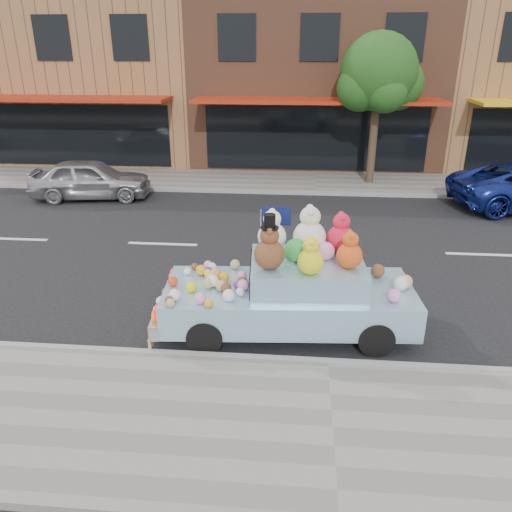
# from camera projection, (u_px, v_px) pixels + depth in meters

# --- Properties ---
(ground) EXTENTS (120.00, 120.00, 0.00)m
(ground) POSITION_uv_depth(u_px,v_px,m) (319.00, 249.00, 12.51)
(ground) COLOR black
(ground) RESTS_ON ground
(near_sidewalk) EXTENTS (60.00, 3.00, 0.12)m
(near_sidewalk) POSITION_uv_depth(u_px,v_px,m) (333.00, 430.00, 6.52)
(near_sidewalk) COLOR gray
(near_sidewalk) RESTS_ON ground
(far_sidewalk) EXTENTS (60.00, 3.00, 0.12)m
(far_sidewalk) POSITION_uv_depth(u_px,v_px,m) (314.00, 182.00, 18.45)
(far_sidewalk) COLOR gray
(far_sidewalk) RESTS_ON ground
(near_kerb) EXTENTS (60.00, 0.12, 0.13)m
(near_kerb) POSITION_uv_depth(u_px,v_px,m) (328.00, 363.00, 7.89)
(near_kerb) COLOR gray
(near_kerb) RESTS_ON ground
(far_kerb) EXTENTS (60.00, 0.12, 0.13)m
(far_kerb) POSITION_uv_depth(u_px,v_px,m) (315.00, 193.00, 17.08)
(far_kerb) COLOR gray
(far_kerb) RESTS_ON ground
(storefront_left) EXTENTS (10.00, 9.80, 7.30)m
(storefront_left) POSITION_uv_depth(u_px,v_px,m) (97.00, 71.00, 22.91)
(storefront_left) COLOR #905F3C
(storefront_left) RESTS_ON ground
(storefront_mid) EXTENTS (10.00, 9.80, 7.30)m
(storefront_mid) POSITION_uv_depth(u_px,v_px,m) (316.00, 72.00, 22.09)
(storefront_mid) COLOR brown
(storefront_mid) RESTS_ON ground
(street_tree) EXTENTS (3.00, 2.70, 5.22)m
(street_tree) POSITION_uv_depth(u_px,v_px,m) (379.00, 79.00, 16.93)
(street_tree) COLOR #38281C
(street_tree) RESTS_ON ground
(car_silver) EXTENTS (4.04, 2.07, 1.31)m
(car_silver) POSITION_uv_depth(u_px,v_px,m) (91.00, 179.00, 16.48)
(car_silver) COLOR #A5A5AA
(car_silver) RESTS_ON ground
(art_car) EXTENTS (4.59, 2.05, 2.28)m
(art_car) POSITION_uv_depth(u_px,v_px,m) (291.00, 288.00, 8.68)
(art_car) COLOR black
(art_car) RESTS_ON ground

